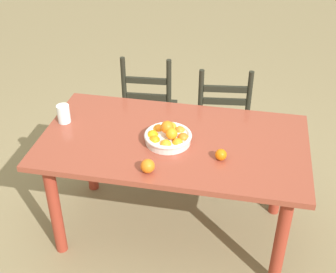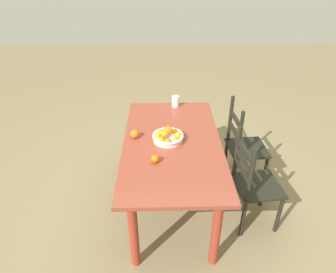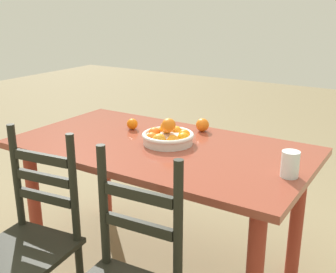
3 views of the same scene
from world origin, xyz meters
name	(u,v)px [view 2 (image 2 of 3)]	position (x,y,z in m)	size (l,w,h in m)	color
ground_plane	(172,203)	(0.00, 0.00, 0.00)	(12.00, 12.00, 0.00)	#827351
dining_table	(172,152)	(0.00, 0.00, 0.64)	(1.60, 0.87, 0.75)	brown
chair_near_window	(253,184)	(0.24, 0.71, 0.44)	(0.43, 0.43, 0.95)	black
chair_by_cabinet	(243,148)	(-0.33, 0.76, 0.44)	(0.41, 0.41, 0.97)	black
fruit_bowl	(168,136)	(-0.03, -0.04, 0.79)	(0.28, 0.28, 0.14)	silver
orange_loose_0	(135,134)	(-0.08, -0.34, 0.79)	(0.08, 0.08, 0.08)	orange
orange_loose_1	(155,159)	(0.30, -0.15, 0.78)	(0.07, 0.07, 0.07)	orange
drinking_glass	(175,101)	(-0.72, 0.06, 0.81)	(0.08, 0.08, 0.12)	silver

